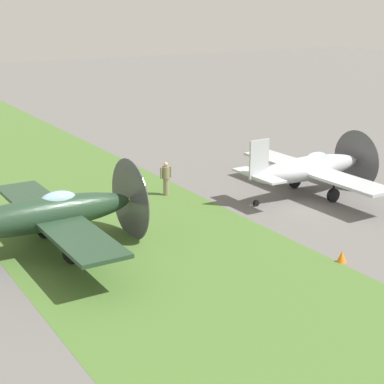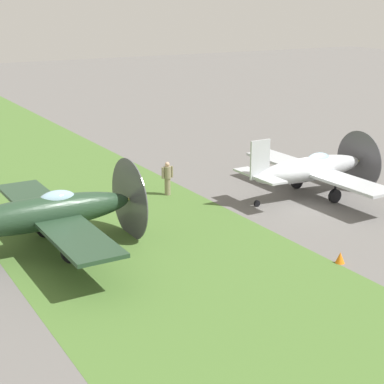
{
  "view_description": "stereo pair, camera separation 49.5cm",
  "coord_description": "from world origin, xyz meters",
  "views": [
    {
      "loc": [
        22.2,
        -20.19,
        9.52
      ],
      "look_at": [
        -0.63,
        -6.24,
        1.35
      ],
      "focal_mm": 58.86,
      "sensor_mm": 36.0,
      "label": 1
    },
    {
      "loc": [
        22.45,
        -19.76,
        9.52
      ],
      "look_at": [
        -0.63,
        -6.24,
        1.35
      ],
      "focal_mm": 58.86,
      "sensor_mm": 36.0,
      "label": 2
    }
  ],
  "objects": [
    {
      "name": "ground_plane",
      "position": [
        0.0,
        0.0,
        0.0
      ],
      "size": [
        160.0,
        160.0,
        0.0
      ],
      "primitive_type": "plane",
      "color": "#605E5B"
    },
    {
      "name": "grass_verge",
      "position": [
        0.0,
        -9.45,
        0.0
      ],
      "size": [
        120.0,
        11.0,
        0.01
      ],
      "primitive_type": "cube",
      "color": "#476B2D",
      "rests_on": "ground"
    },
    {
      "name": "ground_crew_chief",
      "position": [
        -4.66,
        -5.32,
        0.91
      ],
      "size": [
        0.38,
        0.63,
        1.73
      ],
      "rotation": [
        0.0,
        0.0,
        4.64
      ],
      "color": "#847A5B",
      "rests_on": "ground"
    },
    {
      "name": "runway_marker_cone",
      "position": [
        6.33,
        -3.83,
        0.22
      ],
      "size": [
        0.36,
        0.36,
        0.44
      ],
      "primitive_type": "cone",
      "color": "orange",
      "rests_on": "ground"
    },
    {
      "name": "airplane_lead",
      "position": [
        -0.81,
        0.8,
        1.43
      ],
      "size": [
        9.51,
        7.57,
        3.41
      ],
      "rotation": [
        0.0,
        0.0,
        0.01
      ],
      "color": "#B2B7BC",
      "rests_on": "ground"
    },
    {
      "name": "airplane_wingman",
      "position": [
        -0.46,
        -12.95,
        1.57
      ],
      "size": [
        10.41,
        8.3,
        3.74
      ],
      "rotation": [
        0.0,
        0.0,
        0.0
      ],
      "color": "#233D28",
      "rests_on": "ground"
    }
  ]
}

